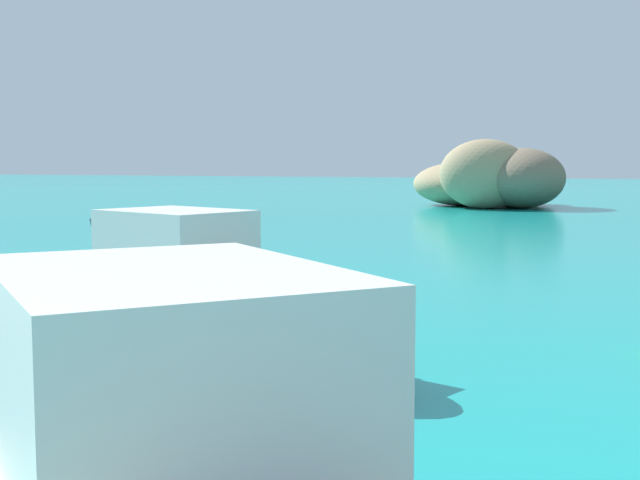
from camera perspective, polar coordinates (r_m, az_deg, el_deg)
islet_small at (r=75.70m, az=11.70°, el=4.01°), size 15.74×15.49×5.93m
motorboat_cream at (r=17.42m, az=-8.79°, el=-4.70°), size 10.82×6.40×3.05m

